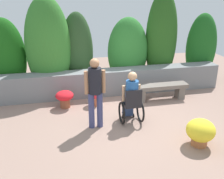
% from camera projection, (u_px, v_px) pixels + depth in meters
% --- Properties ---
extents(ground_plane, '(12.74, 12.74, 0.00)m').
position_uv_depth(ground_plane, '(124.00, 120.00, 6.76)').
color(ground_plane, gray).
extents(stone_retaining_wall, '(7.23, 0.53, 0.78)m').
position_uv_depth(stone_retaining_wall, '(109.00, 82.00, 8.29)').
color(stone_retaining_wall, gray).
rests_on(stone_retaining_wall, ground).
extents(hedge_backdrop, '(7.65, 1.16, 3.10)m').
position_uv_depth(hedge_backdrop, '(101.00, 48.00, 8.53)').
color(hedge_backdrop, '#1A5B16').
rests_on(hedge_backdrop, ground).
extents(stone_bench, '(1.61, 0.37, 0.48)m').
position_uv_depth(stone_bench, '(161.00, 89.00, 7.88)').
color(stone_bench, '#6F665D').
rests_on(stone_bench, ground).
extents(person_in_wheelchair, '(0.53, 0.66, 1.33)m').
position_uv_depth(person_in_wheelchair, '(131.00, 99.00, 6.48)').
color(person_in_wheelchair, black).
rests_on(person_in_wheelchair, ground).
extents(person_standing_companion, '(0.49, 0.30, 1.71)m').
position_uv_depth(person_standing_companion, '(95.00, 89.00, 6.10)').
color(person_standing_companion, '#3F4372').
rests_on(person_standing_companion, ground).
extents(flower_pot_purple_near, '(0.61, 0.61, 0.60)m').
position_uv_depth(flower_pot_purple_near, '(200.00, 132.00, 5.61)').
color(flower_pot_purple_near, '#AC663A').
rests_on(flower_pot_purple_near, ground).
extents(flower_pot_terracotta_by_wall, '(0.50, 0.50, 0.48)m').
position_uv_depth(flower_pot_terracotta_by_wall, '(65.00, 97.00, 7.39)').
color(flower_pot_terracotta_by_wall, brown).
rests_on(flower_pot_terracotta_by_wall, ground).
extents(flower_pot_red_accent, '(0.35, 0.35, 0.52)m').
position_uv_depth(flower_pot_red_accent, '(94.00, 96.00, 7.53)').
color(flower_pot_red_accent, '#AC5739').
rests_on(flower_pot_red_accent, ground).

